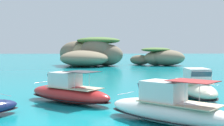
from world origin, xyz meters
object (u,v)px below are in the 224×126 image
at_px(motorboat_white, 169,109).
at_px(motorboat_cream, 195,87).
at_px(islet_large, 89,53).
at_px(islet_small, 160,57).
at_px(motorboat_red, 69,92).

bearing_deg(motorboat_white, motorboat_cream, 63.64).
bearing_deg(islet_large, motorboat_cream, -76.19).
relative_size(islet_large, islet_small, 1.24).
xyz_separation_m(islet_small, motorboat_cream, (-6.34, -48.92, -1.18)).
xyz_separation_m(islet_large, motorboat_red, (0.29, -50.35, -2.24)).
height_order(islet_small, motorboat_white, islet_small).
height_order(islet_small, motorboat_cream, islet_small).
relative_size(motorboat_cream, motorboat_white, 1.14).
relative_size(motorboat_cream, motorboat_red, 1.11).
relative_size(islet_large, motorboat_red, 2.20).
height_order(islet_small, motorboat_red, islet_small).
relative_size(islet_small, motorboat_red, 1.77).
distance_m(islet_large, motorboat_cream, 49.54).
bearing_deg(islet_large, motorboat_red, -89.67).
bearing_deg(motorboat_red, islet_small, 70.77).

